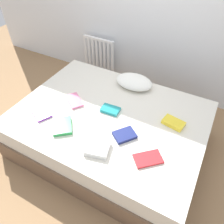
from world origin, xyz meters
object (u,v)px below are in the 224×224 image
object	(u,v)px
pillow	(134,82)
textbook_red	(148,159)
radiator	(99,55)
textbook_yellow	(173,123)
bed	(110,130)
textbook_white	(98,148)
textbook_purple	(41,113)
textbook_teal	(110,110)
textbook_navy	(125,135)
textbook_pink	(74,101)
textbook_green	(62,126)

from	to	relation	value
pillow	textbook_red	world-z (taller)	pillow
radiator	textbook_yellow	xyz separation A→B (m)	(1.49, -1.04, 0.14)
bed	textbook_white	bearing A→B (deg)	-74.07
textbook_purple	textbook_teal	size ratio (longest dim) A/B	1.15
textbook_red	textbook_teal	world-z (taller)	textbook_teal
textbook_navy	textbook_pink	xyz separation A→B (m)	(-0.71, 0.19, -0.00)
pillow	textbook_green	distance (m)	1.01
textbook_white	textbook_yellow	bearing A→B (deg)	37.92
radiator	textbook_red	size ratio (longest dim) A/B	2.38
textbook_pink	textbook_yellow	size ratio (longest dim) A/B	1.19
textbook_white	radiator	bearing A→B (deg)	107.10
textbook_teal	textbook_purple	bearing A→B (deg)	-151.90
pillow	textbook_white	distance (m)	1.03
textbook_navy	textbook_pink	world-z (taller)	textbook_navy
pillow	textbook_yellow	bearing A→B (deg)	-33.05
radiator	textbook_teal	size ratio (longest dim) A/B	2.93
radiator	textbook_navy	size ratio (longest dim) A/B	2.82
bed	textbook_yellow	size ratio (longest dim) A/B	9.58
bed	textbook_green	bearing A→B (deg)	-128.32
textbook_pink	textbook_teal	world-z (taller)	textbook_teal
textbook_red	pillow	bearing A→B (deg)	78.16
textbook_green	textbook_red	bearing A→B (deg)	54.41
textbook_red	textbook_white	world-z (taller)	textbook_white
radiator	textbook_red	distance (m)	2.11
radiator	textbook_purple	bearing A→B (deg)	-81.52
textbook_pink	textbook_teal	bearing A→B (deg)	42.96
textbook_purple	textbook_white	distance (m)	0.77
radiator	textbook_pink	xyz separation A→B (m)	(0.42, -1.22, 0.14)
pillow	textbook_pink	bearing A→B (deg)	-128.99
radiator	bed	bearing A→B (deg)	-54.47
textbook_yellow	textbook_purple	distance (m)	1.36
textbook_purple	textbook_white	size ratio (longest dim) A/B	1.09
textbook_green	textbook_red	world-z (taller)	textbook_green
textbook_red	textbook_purple	size ratio (longest dim) A/B	1.07
pillow	textbook_pink	size ratio (longest dim) A/B	1.79
bed	textbook_navy	xyz separation A→B (m)	(0.27, -0.21, 0.27)
textbook_purple	textbook_teal	xyz separation A→B (m)	(0.61, 0.38, 0.01)
pillow	textbook_red	distance (m)	1.05
textbook_pink	textbook_purple	size ratio (longest dim) A/B	1.11
bed	textbook_red	distance (m)	0.71
textbook_green	textbook_purple	world-z (taller)	textbook_green
pillow	textbook_purple	world-z (taller)	pillow
bed	textbook_navy	bearing A→B (deg)	-36.98
textbook_navy	textbook_red	xyz separation A→B (m)	(0.29, -0.14, -0.01)
textbook_yellow	textbook_purple	xyz separation A→B (m)	(-1.26, -0.51, -0.01)
textbook_teal	textbook_navy	bearing A→B (deg)	-44.13
radiator	textbook_purple	size ratio (longest dim) A/B	2.54
textbook_navy	textbook_white	xyz separation A→B (m)	(-0.14, -0.26, 0.01)
bed	radiator	world-z (taller)	radiator
radiator	textbook_white	xyz separation A→B (m)	(0.99, -1.67, 0.15)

